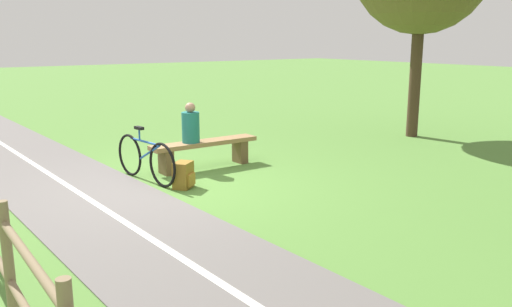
{
  "coord_description": "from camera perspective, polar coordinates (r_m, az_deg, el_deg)",
  "views": [
    {
      "loc": [
        3.63,
        7.52,
        2.36
      ],
      "look_at": [
        -0.52,
        1.78,
        0.8
      ],
      "focal_mm": 36.83,
      "sensor_mm": 36.0,
      "label": 1
    }
  ],
  "objects": [
    {
      "name": "person_seated",
      "position": [
        9.52,
        -7.11,
        3.04
      ],
      "size": [
        0.32,
        0.32,
        0.73
      ],
      "rotation": [
        0.0,
        0.0,
        -0.01
      ],
      "color": "#1E6B66",
      "rests_on": "bench"
    },
    {
      "name": "backpack",
      "position": [
        8.51,
        -7.88,
        -2.35
      ],
      "size": [
        0.41,
        0.4,
        0.43
      ],
      "rotation": [
        0.0,
        0.0,
        0.65
      ],
      "color": "olive",
      "rests_on": "ground_plane"
    },
    {
      "name": "bicycle",
      "position": [
        8.98,
        -11.94,
        -0.56
      ],
      "size": [
        0.26,
        1.75,
        0.92
      ],
      "rotation": [
        0.0,
        0.0,
        1.7
      ],
      "color": "black",
      "rests_on": "ground_plane"
    },
    {
      "name": "bench",
      "position": [
        9.73,
        -5.61,
        0.52
      ],
      "size": [
        2.1,
        0.39,
        0.52
      ],
      "rotation": [
        0.0,
        0.0,
        -0.01
      ],
      "color": "#937047",
      "rests_on": "ground_plane"
    },
    {
      "name": "paved_path",
      "position": [
        4.92,
        -0.27,
        -16.15
      ],
      "size": [
        3.47,
        36.05,
        0.02
      ],
      "primitive_type": "cube",
      "rotation": [
        0.0,
        0.0,
        0.04
      ],
      "color": "#66605E",
      "rests_on": "ground_plane"
    },
    {
      "name": "fence_roadside",
      "position": [
        4.5,
        -25.3,
        -10.64
      ],
      "size": [
        0.15,
        12.71,
        1.18
      ],
      "rotation": [
        0.0,
        0.0,
        1.57
      ],
      "color": "#847051",
      "rests_on": "ground_plane"
    },
    {
      "name": "ground_plane",
      "position": [
        8.67,
        -9.74,
        -3.57
      ],
      "size": [
        80.0,
        80.0,
        0.0
      ],
      "primitive_type": "plane",
      "color": "#548438"
    },
    {
      "name": "path_centre_line",
      "position": [
        4.92,
        -0.27,
        -16.05
      ],
      "size": [
        1.31,
        31.98,
        0.0
      ],
      "primitive_type": "cube",
      "rotation": [
        0.0,
        0.0,
        0.04
      ],
      "color": "silver",
      "rests_on": "paved_path"
    }
  ]
}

